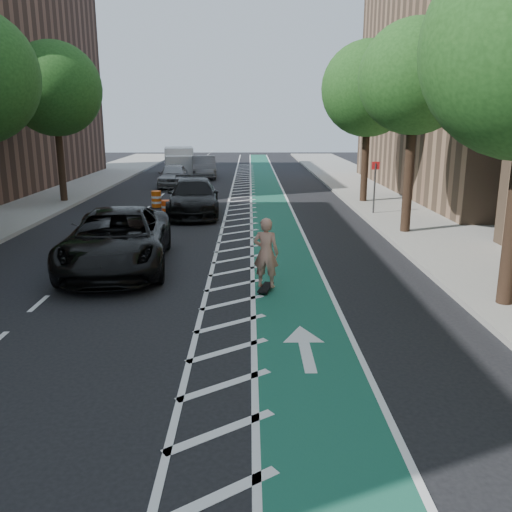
{
  "coord_description": "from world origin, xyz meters",
  "views": [
    {
      "loc": [
        1.92,
        -12.49,
        4.36
      ],
      "look_at": [
        2.08,
        0.31,
        1.1
      ],
      "focal_mm": 38.0,
      "sensor_mm": 36.0,
      "label": 1
    }
  ],
  "objects_px": {
    "skateboarder": "(266,253)",
    "suv_far": "(194,197)",
    "barrel_a": "(95,237)",
    "suv_near": "(117,240)"
  },
  "relations": [
    {
      "from": "suv_near",
      "to": "suv_far",
      "type": "bearing_deg",
      "value": 76.13
    },
    {
      "from": "skateboarder",
      "to": "barrel_a",
      "type": "xyz_separation_m",
      "value": [
        -5.78,
        4.97,
        -0.64
      ]
    },
    {
      "from": "skateboarder",
      "to": "suv_near",
      "type": "relative_size",
      "value": 0.29
    },
    {
      "from": "suv_near",
      "to": "barrel_a",
      "type": "bearing_deg",
      "value": 112.8
    },
    {
      "from": "suv_far",
      "to": "skateboarder",
      "type": "bearing_deg",
      "value": -79.42
    },
    {
      "from": "suv_near",
      "to": "suv_far",
      "type": "xyz_separation_m",
      "value": [
        1.34,
        9.23,
        -0.05
      ]
    },
    {
      "from": "suv_near",
      "to": "barrel_a",
      "type": "relative_size",
      "value": 7.61
    },
    {
      "from": "skateboarder",
      "to": "suv_far",
      "type": "bearing_deg",
      "value": -60.77
    },
    {
      "from": "skateboarder",
      "to": "barrel_a",
      "type": "relative_size",
      "value": 2.2
    },
    {
      "from": "suv_near",
      "to": "skateboarder",
      "type": "bearing_deg",
      "value": -33.61
    }
  ]
}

